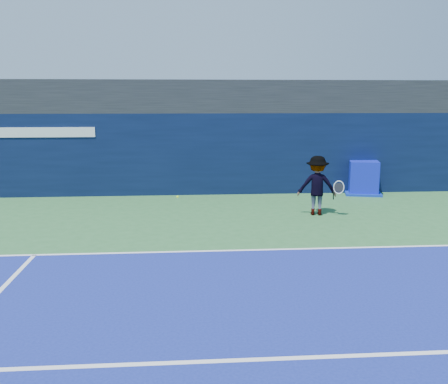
{
  "coord_description": "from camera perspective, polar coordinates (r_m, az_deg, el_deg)",
  "views": [
    {
      "loc": [
        -1.5,
        -8.23,
        3.53
      ],
      "look_at": [
        -0.48,
        5.2,
        1.0
      ],
      "focal_mm": 40.0,
      "sensor_mm": 36.0,
      "label": 1
    }
  ],
  "objects": [
    {
      "name": "ground",
      "position": [
        9.08,
        5.66,
        -12.28
      ],
      "size": [
        80.0,
        80.0,
        0.0
      ],
      "primitive_type": "plane",
      "color": "#2E6734",
      "rests_on": "ground"
    },
    {
      "name": "tennis_player",
      "position": [
        15.51,
        10.59,
        0.73
      ],
      "size": [
        1.4,
        0.9,
        1.82
      ],
      "color": "silver",
      "rests_on": "ground"
    },
    {
      "name": "baseline",
      "position": [
        11.87,
        3.14,
        -6.64
      ],
      "size": [
        24.0,
        0.1,
        0.01
      ],
      "primitive_type": "cube",
      "color": "white",
      "rests_on": "ground"
    },
    {
      "name": "stadium_band",
      "position": [
        19.79,
        0.0,
        10.83
      ],
      "size": [
        36.0,
        3.0,
        1.2
      ],
      "primitive_type": "cube",
      "color": "black",
      "rests_on": "back_wall_assembly"
    },
    {
      "name": "equipment_cart",
      "position": [
        19.41,
        15.61,
        1.46
      ],
      "size": [
        1.56,
        1.56,
        1.25
      ],
      "color": "#0C16B5",
      "rests_on": "ground"
    },
    {
      "name": "back_wall_assembly",
      "position": [
        18.9,
        0.22,
        4.47
      ],
      "size": [
        36.0,
        1.03,
        3.0
      ],
      "color": "black",
      "rests_on": "ground"
    },
    {
      "name": "tennis_ball",
      "position": [
        12.81,
        -5.33,
        -0.55
      ],
      "size": [
        0.06,
        0.06,
        0.06
      ],
      "color": "#D1F71B",
      "rests_on": "ground"
    },
    {
      "name": "service_line",
      "position": [
        7.31,
        8.5,
        -18.25
      ],
      "size": [
        24.0,
        0.1,
        0.01
      ],
      "primitive_type": "cube",
      "color": "white",
      "rests_on": "ground"
    }
  ]
}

